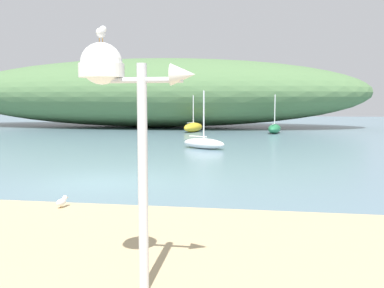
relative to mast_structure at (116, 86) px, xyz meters
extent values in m
plane|color=slate|center=(-3.12, 7.68, -2.71)|extent=(120.00, 120.00, 0.00)
ellipsoid|color=#517547|center=(-9.09, 36.16, 0.59)|extent=(41.53, 13.72, 6.59)
cylinder|color=silver|center=(0.32, 0.00, -1.12)|extent=(0.12, 0.12, 2.77)
cylinder|color=silver|center=(0.32, 0.00, 0.07)|extent=(0.99, 0.07, 0.07)
cylinder|color=white|center=(-0.17, 0.00, 0.18)|extent=(0.54, 0.54, 0.16)
sphere|color=white|center=(-0.17, 0.00, 0.27)|extent=(0.50, 0.50, 0.50)
cone|color=silver|center=(0.81, 0.00, 0.13)|extent=(0.29, 0.26, 0.26)
cylinder|color=orange|center=(-0.19, 0.00, 0.54)|extent=(0.01, 0.01, 0.05)
cylinder|color=orange|center=(-0.15, 0.00, 0.54)|extent=(0.01, 0.01, 0.05)
ellipsoid|color=white|center=(-0.17, 0.00, 0.62)|extent=(0.11, 0.22, 0.12)
ellipsoid|color=#9EA0A8|center=(-0.17, 0.00, 0.64)|extent=(0.09, 0.20, 0.04)
sphere|color=white|center=(-0.18, 0.09, 0.68)|extent=(0.08, 0.08, 0.08)
cone|color=gold|center=(-0.18, 0.15, 0.68)|extent=(0.02, 0.05, 0.02)
ellipsoid|color=#287A4C|center=(2.75, 29.18, -2.36)|extent=(1.35, 2.79, 0.71)
cylinder|color=silver|center=(2.75, 29.18, -0.95)|extent=(0.08, 0.08, 2.53)
cylinder|color=silver|center=(2.68, 28.78, -1.96)|extent=(0.26, 1.19, 0.06)
ellipsoid|color=white|center=(-1.28, 17.52, -2.43)|extent=(2.66, 1.97, 0.55)
cylinder|color=silver|center=(-1.28, 17.52, -0.98)|extent=(0.08, 0.08, 2.69)
cylinder|color=silver|center=(-1.62, 17.70, -2.07)|extent=(1.04, 0.59, 0.06)
ellipsoid|color=gold|center=(-3.74, 29.47, -2.33)|extent=(1.73, 2.89, 0.76)
cylinder|color=silver|center=(-3.74, 29.47, -0.95)|extent=(0.08, 0.08, 2.45)
cylinder|color=silver|center=(-3.87, 29.07, -1.93)|extent=(0.44, 1.19, 0.06)
cylinder|color=orange|center=(-2.59, 3.69, -2.48)|extent=(0.01, 0.01, 0.05)
cylinder|color=orange|center=(-2.55, 3.67, -2.48)|extent=(0.01, 0.01, 0.05)
ellipsoid|color=white|center=(-2.57, 3.68, -2.38)|extent=(0.20, 0.30, 0.15)
ellipsoid|color=#9EA0A8|center=(-2.57, 3.68, -2.36)|extent=(0.18, 0.28, 0.05)
sphere|color=white|center=(-2.54, 3.79, -2.30)|extent=(0.11, 0.11, 0.11)
cone|color=gold|center=(-2.51, 3.87, -2.31)|extent=(0.05, 0.07, 0.03)
camera|label=1|loc=(1.72, -4.93, -0.17)|focal=40.14mm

